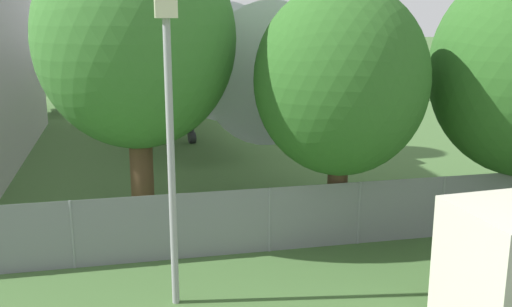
% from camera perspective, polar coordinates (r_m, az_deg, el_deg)
% --- Properties ---
extents(perimeter_fence, '(56.07, 0.07, 1.80)m').
position_cam_1_polar(perimeter_fence, '(15.79, -7.78, -6.95)').
color(perimeter_fence, gray).
rests_on(perimeter_fence, ground).
extents(airplane, '(31.48, 40.35, 13.70)m').
position_cam_1_polar(airplane, '(38.47, -10.37, 10.35)').
color(airplane, silver).
rests_on(airplane, ground).
extents(tree_near_hangar, '(4.69, 4.69, 7.14)m').
position_cam_1_polar(tree_near_hangar, '(16.24, 8.08, 6.87)').
color(tree_near_hangar, '#4C3823').
rests_on(tree_near_hangar, ground).
extents(tree_behind_benches, '(5.54, 5.54, 8.66)m').
position_cam_1_polar(tree_behind_benches, '(17.04, -11.39, 10.58)').
color(tree_behind_benches, brown).
rests_on(tree_behind_benches, ground).
extents(light_mast, '(0.44, 0.44, 6.60)m').
position_cam_1_polar(light_mast, '(12.61, -8.21, 2.98)').
color(light_mast, '#99999E').
rests_on(light_mast, ground).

